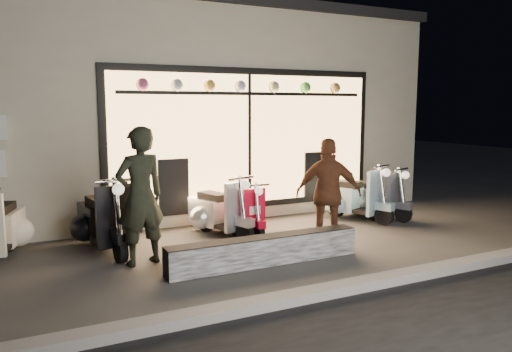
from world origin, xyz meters
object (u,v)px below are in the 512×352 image
at_px(scooter_silver, 215,211).
at_px(graffiti_barrier, 265,251).
at_px(scooter_red, 242,212).
at_px(man, 140,196).
at_px(woman, 329,193).

bearing_deg(scooter_silver, graffiti_barrier, -107.92).
relative_size(graffiti_barrier, scooter_red, 2.28).
height_order(scooter_red, man, man).
bearing_deg(scooter_silver, man, -162.89).
relative_size(man, woman, 1.13).
bearing_deg(graffiti_barrier, woman, 14.75).
relative_size(scooter_red, man, 0.65).
distance_m(scooter_silver, scooter_red, 0.47).
bearing_deg(scooter_red, man, -153.63).
bearing_deg(graffiti_barrier, scooter_silver, 89.97).
xyz_separation_m(graffiti_barrier, woman, (1.26, 0.33, 0.65)).
distance_m(scooter_red, woman, 1.71).
distance_m(graffiti_barrier, man, 1.87).
bearing_deg(woman, scooter_silver, -18.62).
relative_size(graffiti_barrier, man, 1.48).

